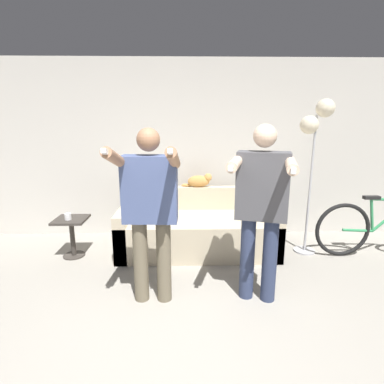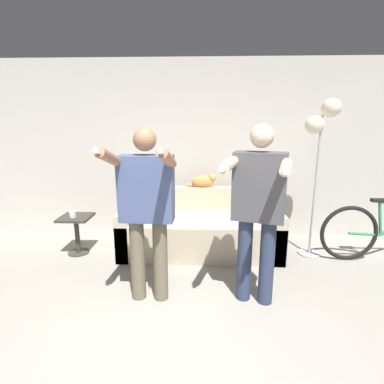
{
  "view_description": "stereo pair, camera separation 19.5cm",
  "coord_description": "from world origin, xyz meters",
  "px_view_note": "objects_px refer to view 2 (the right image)",
  "views": [
    {
      "loc": [
        0.13,
        -1.51,
        1.71
      ],
      "look_at": [
        0.2,
        1.73,
        0.95
      ],
      "focal_mm": 28.0,
      "sensor_mm": 36.0,
      "label": 1
    },
    {
      "loc": [
        0.32,
        -1.5,
        1.71
      ],
      "look_at": [
        0.2,
        1.73,
        0.95
      ],
      "focal_mm": 28.0,
      "sensor_mm": 36.0,
      "label": 2
    }
  ],
  "objects_px": {
    "cat": "(204,181)",
    "cup": "(73,214)",
    "person_left": "(147,203)",
    "side_table": "(77,227)",
    "floor_lamp": "(322,130)",
    "person_right": "(258,204)",
    "couch": "(200,230)"
  },
  "relations": [
    {
      "from": "cat",
      "to": "cup",
      "type": "xyz_separation_m",
      "value": [
        -1.69,
        -0.6,
        -0.33
      ]
    },
    {
      "from": "person_left",
      "to": "side_table",
      "type": "bearing_deg",
      "value": 140.36
    },
    {
      "from": "floor_lamp",
      "to": "cup",
      "type": "relative_size",
      "value": 23.76
    },
    {
      "from": "person_right",
      "to": "cup",
      "type": "xyz_separation_m",
      "value": [
        -2.18,
        0.98,
        -0.43
      ]
    },
    {
      "from": "person_right",
      "to": "cat",
      "type": "relative_size",
      "value": 3.83
    },
    {
      "from": "couch",
      "to": "person_left",
      "type": "relative_size",
      "value": 1.25
    },
    {
      "from": "floor_lamp",
      "to": "side_table",
      "type": "relative_size",
      "value": 3.87
    },
    {
      "from": "person_right",
      "to": "floor_lamp",
      "type": "distance_m",
      "value": 1.57
    },
    {
      "from": "cup",
      "to": "person_right",
      "type": "bearing_deg",
      "value": -24.24
    },
    {
      "from": "person_right",
      "to": "person_left",
      "type": "bearing_deg",
      "value": -163.71
    },
    {
      "from": "cat",
      "to": "floor_lamp",
      "type": "bearing_deg",
      "value": -18.81
    },
    {
      "from": "person_left",
      "to": "cat",
      "type": "relative_size",
      "value": 3.76
    },
    {
      "from": "cat",
      "to": "cup",
      "type": "bearing_deg",
      "value": -160.47
    },
    {
      "from": "side_table",
      "to": "cup",
      "type": "height_order",
      "value": "cup"
    },
    {
      "from": "cat",
      "to": "floor_lamp",
      "type": "distance_m",
      "value": 1.66
    },
    {
      "from": "couch",
      "to": "floor_lamp",
      "type": "height_order",
      "value": "floor_lamp"
    },
    {
      "from": "couch",
      "to": "cat",
      "type": "bearing_deg",
      "value": 83.3
    },
    {
      "from": "floor_lamp",
      "to": "side_table",
      "type": "bearing_deg",
      "value": -178.56
    },
    {
      "from": "cat",
      "to": "side_table",
      "type": "height_order",
      "value": "cat"
    },
    {
      "from": "cat",
      "to": "side_table",
      "type": "xyz_separation_m",
      "value": [
        -1.67,
        -0.56,
        -0.53
      ]
    },
    {
      "from": "side_table",
      "to": "cup",
      "type": "distance_m",
      "value": 0.2
    },
    {
      "from": "person_left",
      "to": "cup",
      "type": "xyz_separation_m",
      "value": [
        -1.16,
        0.98,
        -0.43
      ]
    },
    {
      "from": "side_table",
      "to": "cup",
      "type": "bearing_deg",
      "value": -111.24
    },
    {
      "from": "side_table",
      "to": "cup",
      "type": "xyz_separation_m",
      "value": [
        -0.02,
        -0.04,
        0.19
      ]
    },
    {
      "from": "cup",
      "to": "couch",
      "type": "bearing_deg",
      "value": 7.88
    },
    {
      "from": "couch",
      "to": "cup",
      "type": "bearing_deg",
      "value": -172.12
    },
    {
      "from": "person_left",
      "to": "person_right",
      "type": "bearing_deg",
      "value": 2.17
    },
    {
      "from": "person_left",
      "to": "couch",
      "type": "bearing_deg",
      "value": 70.22
    },
    {
      "from": "person_right",
      "to": "side_table",
      "type": "xyz_separation_m",
      "value": [
        -2.16,
        1.02,
        -0.63
      ]
    },
    {
      "from": "person_right",
      "to": "couch",
      "type": "bearing_deg",
      "value": 130.16
    },
    {
      "from": "person_right",
      "to": "cup",
      "type": "bearing_deg",
      "value": 172.06
    },
    {
      "from": "person_left",
      "to": "cup",
      "type": "distance_m",
      "value": 1.58
    }
  ]
}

